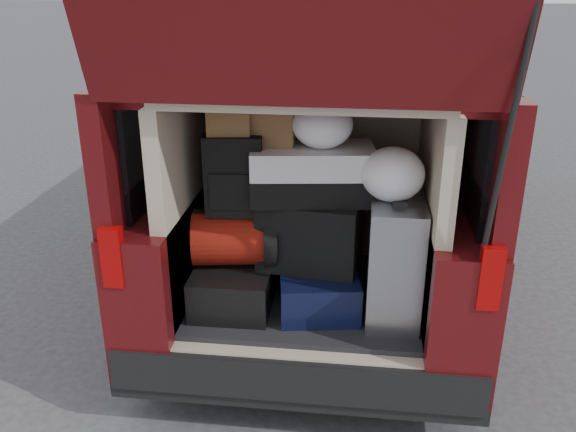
# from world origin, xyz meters

# --- Properties ---
(ground) EXTENTS (80.00, 80.00, 0.00)m
(ground) POSITION_xyz_m (0.00, 0.00, 0.00)
(ground) COLOR #333336
(ground) RESTS_ON ground
(minivan) EXTENTS (1.90, 5.35, 2.77)m
(minivan) POSITION_xyz_m (0.00, 1.86, 0.91)
(minivan) COLOR black
(minivan) RESTS_ON ground
(load_floor) EXTENTS (1.24, 1.05, 0.55)m
(load_floor) POSITION_xyz_m (0.00, 0.28, 0.28)
(load_floor) COLOR black
(load_floor) RESTS_ON ground
(black_hardshell) EXTENTS (0.42, 0.58, 0.23)m
(black_hardshell) POSITION_xyz_m (-0.38, 0.14, 0.66)
(black_hardshell) COLOR black
(black_hardshell) RESTS_ON load_floor
(navy_hardshell) EXTENTS (0.49, 0.56, 0.22)m
(navy_hardshell) POSITION_xyz_m (0.08, 0.14, 0.66)
(navy_hardshell) COLOR black
(navy_hardshell) RESTS_ON load_floor
(silver_roller) EXTENTS (0.27, 0.44, 0.65)m
(silver_roller) POSITION_xyz_m (0.47, 0.08, 0.88)
(silver_roller) COLOR silver
(silver_roller) RESTS_ON load_floor
(red_duffel) EXTENTS (0.49, 0.36, 0.29)m
(red_duffel) POSITION_xyz_m (-0.38, 0.16, 0.92)
(red_duffel) COLOR maroon
(red_duffel) RESTS_ON black_hardshell
(black_soft_case) EXTENTS (0.56, 0.37, 0.38)m
(black_soft_case) POSITION_xyz_m (0.02, 0.19, 0.96)
(black_soft_case) COLOR black
(black_soft_case) RESTS_ON navy_hardshell
(backpack) EXTENTS (0.31, 0.21, 0.42)m
(backpack) POSITION_xyz_m (-0.37, 0.17, 1.28)
(backpack) COLOR black
(backpack) RESTS_ON red_duffel
(twotone_duffel) EXTENTS (0.67, 0.40, 0.28)m
(twotone_duffel) POSITION_xyz_m (0.03, 0.22, 1.29)
(twotone_duffel) COLOR silver
(twotone_duffel) RESTS_ON black_soft_case
(grocery_sack_lower) EXTENTS (0.24, 0.21, 0.20)m
(grocery_sack_lower) POSITION_xyz_m (-0.40, 0.19, 1.59)
(grocery_sack_lower) COLOR brown
(grocery_sack_lower) RESTS_ON backpack
(grocery_sack_upper) EXTENTS (0.23, 0.19, 0.22)m
(grocery_sack_upper) POSITION_xyz_m (-0.18, 0.25, 1.54)
(grocery_sack_upper) COLOR brown
(grocery_sack_upper) RESTS_ON twotone_duffel
(plastic_bag_center) EXTENTS (0.32, 0.30, 0.25)m
(plastic_bag_center) POSITION_xyz_m (0.08, 0.20, 1.55)
(plastic_bag_center) COLOR white
(plastic_bag_center) RESTS_ON twotone_duffel
(plastic_bag_right) EXTENTS (0.34, 0.32, 0.27)m
(plastic_bag_right) POSITION_xyz_m (0.43, 0.10, 1.34)
(plastic_bag_right) COLOR white
(plastic_bag_right) RESTS_ON silver_roller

